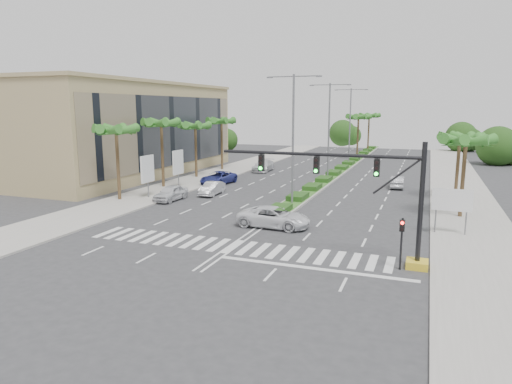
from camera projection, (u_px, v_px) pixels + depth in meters
ground at (233, 247)px, 30.07m from camera, size 160.00×160.00×0.00m
footpath_right at (464, 204)px, 43.18m from camera, size 6.00×120.00×0.15m
footpath_left at (182, 185)px, 53.73m from camera, size 6.00×120.00×0.15m
median at (347, 166)px, 71.45m from camera, size 2.20×75.00×0.20m
median_grass at (347, 165)px, 71.43m from camera, size 1.80×75.00×0.04m
building at (133, 130)px, 61.93m from camera, size 12.00×36.00×12.00m
signal_gantry at (380, 206)px, 26.22m from camera, size 12.60×1.20×7.20m
pedestrian_signal at (402, 235)px, 25.40m from camera, size 0.28×0.36×3.00m
direction_sign at (452, 202)px, 32.29m from camera, size 2.70×0.11×3.40m
billboard_near at (147, 169)px, 45.61m from camera, size 0.18×2.10×4.35m
billboard_far at (178, 163)px, 51.13m from camera, size 0.18×2.10×4.35m
palm_left_near at (116, 132)px, 43.78m from camera, size 4.57×4.68×7.55m
palm_left_mid at (161, 125)px, 51.07m from camera, size 4.57×4.68×7.95m
palm_left_far at (195, 128)px, 58.54m from camera, size 4.57×4.68×7.35m
palm_left_end at (222, 123)px, 65.83m from camera, size 4.57×4.68×7.75m
palm_right_near at (466, 143)px, 36.79m from camera, size 4.57×4.68×7.05m
palm_right_far at (460, 140)px, 44.20m from camera, size 4.57×4.68×6.75m
palm_median_a at (358, 119)px, 79.37m from camera, size 4.57×4.68×8.05m
palm_median_b at (369, 117)px, 93.17m from camera, size 4.57×4.68×8.05m
streetlight_near at (293, 132)px, 41.71m from camera, size 5.10×0.25×12.00m
streetlight_mid at (329, 126)px, 56.43m from camera, size 5.10×0.25×12.00m
streetlight_far at (350, 122)px, 71.15m from camera, size 5.10×0.25×12.00m
car_parked_a at (171, 193)px, 44.92m from camera, size 1.92×4.49×1.51m
car_parked_b at (212, 188)px, 47.89m from camera, size 1.63×4.23×1.38m
car_parked_c at (218, 178)px, 54.59m from camera, size 3.14×5.71×1.52m
car_parked_d at (263, 166)px, 65.81m from camera, size 2.57×5.66×1.61m
car_crossing at (274, 217)px, 34.89m from camera, size 5.71×2.79×1.56m
car_right at (397, 182)px, 52.03m from camera, size 1.64×4.19×1.36m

